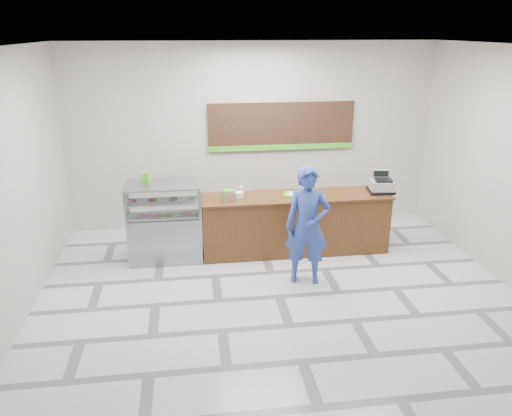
{
  "coord_description": "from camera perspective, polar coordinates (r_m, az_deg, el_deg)",
  "views": [
    {
      "loc": [
        -1.21,
        -6.33,
        3.72
      ],
      "look_at": [
        -0.22,
        0.9,
        1.07
      ],
      "focal_mm": 35.0,
      "sensor_mm": 36.0,
      "label": 1
    }
  ],
  "objects": [
    {
      "name": "floor",
      "position": [
        7.44,
        2.68,
        -10.08
      ],
      "size": [
        7.0,
        7.0,
        0.0
      ],
      "primitive_type": "plane",
      "color": "silver",
      "rests_on": "ground"
    },
    {
      "name": "back_wall",
      "position": [
        9.61,
        -0.39,
        8.12
      ],
      "size": [
        7.0,
        0.0,
        7.0
      ],
      "primitive_type": "plane",
      "rotation": [
        1.57,
        0.0,
        0.0
      ],
      "color": "beige",
      "rests_on": "floor"
    },
    {
      "name": "ceiling",
      "position": [
        6.44,
        3.2,
        17.98
      ],
      "size": [
        7.0,
        7.0,
        0.0
      ],
      "primitive_type": "plane",
      "rotation": [
        3.14,
        0.0,
        0.0
      ],
      "color": "silver",
      "rests_on": "back_wall"
    },
    {
      "name": "sales_counter",
      "position": [
        8.68,
        4.47,
        -1.76
      ],
      "size": [
        3.26,
        0.76,
        1.03
      ],
      "color": "brown",
      "rests_on": "floor"
    },
    {
      "name": "display_case",
      "position": [
        8.46,
        -10.38,
        -1.49
      ],
      "size": [
        1.22,
        0.72,
        1.33
      ],
      "color": "gray",
      "rests_on": "floor"
    },
    {
      "name": "menu_board",
      "position": [
        9.62,
        2.94,
        9.22
      ],
      "size": [
        2.8,
        0.06,
        0.9
      ],
      "color": "black",
      "rests_on": "back_wall"
    },
    {
      "name": "cash_register",
      "position": [
        8.89,
        14.11,
        2.66
      ],
      "size": [
        0.45,
        0.47,
        0.37
      ],
      "rotation": [
        0.0,
        0.0,
        -0.15
      ],
      "color": "black",
      "rests_on": "sales_counter"
    },
    {
      "name": "card_terminal",
      "position": [
        8.74,
        13.17,
        1.63
      ],
      "size": [
        0.11,
        0.17,
        0.04
      ],
      "primitive_type": "cube",
      "rotation": [
        0.0,
        0.0,
        -0.19
      ],
      "color": "black",
      "rests_on": "sales_counter"
    },
    {
      "name": "serving_tray",
      "position": [
        8.52,
        4.51,
        1.57
      ],
      "size": [
        0.45,
        0.38,
        0.02
      ],
      "rotation": [
        0.0,
        0.0,
        -0.3
      ],
      "color": "#42D31C",
      "rests_on": "sales_counter"
    },
    {
      "name": "napkin_box",
      "position": [
        8.33,
        -1.95,
        1.48
      ],
      "size": [
        0.12,
        0.12,
        0.11
      ],
      "primitive_type": "cube",
      "rotation": [
        0.0,
        0.0,
        0.01
      ],
      "color": "white",
      "rests_on": "sales_counter"
    },
    {
      "name": "straw_cup",
      "position": [
        8.53,
        -1.69,
        2.02
      ],
      "size": [
        0.09,
        0.09,
        0.13
      ],
      "primitive_type": "cylinder",
      "color": "silver",
      "rests_on": "sales_counter"
    },
    {
      "name": "promo_box",
      "position": [
        8.22,
        -3.11,
        1.47
      ],
      "size": [
        0.21,
        0.14,
        0.18
      ],
      "primitive_type": "cube",
      "rotation": [
        0.0,
        0.0,
        0.05
      ],
      "color": "#4AC126",
      "rests_on": "sales_counter"
    },
    {
      "name": "donut_decal",
      "position": [
        8.39,
        5.65,
        1.17
      ],
      "size": [
        0.16,
        0.16,
        0.0
      ],
      "primitive_type": "cylinder",
      "color": "#CF4B8B",
      "rests_on": "sales_counter"
    },
    {
      "name": "green_cup_left",
      "position": [
        8.45,
        -12.75,
        3.49
      ],
      "size": [
        0.08,
        0.08,
        0.13
      ],
      "primitive_type": "cylinder",
      "color": "#4AC126",
      "rests_on": "display_case"
    },
    {
      "name": "green_cup_right",
      "position": [
        8.43,
        -12.22,
        3.55
      ],
      "size": [
        0.09,
        0.09,
        0.15
      ],
      "primitive_type": "cylinder",
      "color": "#4AC126",
      "rests_on": "display_case"
    },
    {
      "name": "customer",
      "position": [
        7.53,
        5.89,
        -2.05
      ],
      "size": [
        0.75,
        0.58,
        1.82
      ],
      "primitive_type": "imported",
      "rotation": [
        0.0,
        0.0,
        -0.23
      ],
      "color": "#2A45A1",
      "rests_on": "floor"
    }
  ]
}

